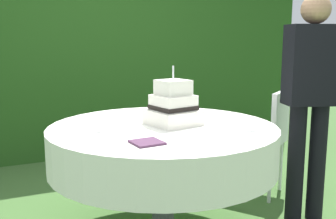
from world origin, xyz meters
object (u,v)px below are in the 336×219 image
Objects in this scene: garden_chair at (268,132)px; wedding_cake at (173,107)px; serving_plate_left at (106,130)px; standing_person at (311,93)px; serving_plate_near at (248,129)px; cake_table at (163,146)px; serving_plate_far at (184,109)px; napkin_stack at (147,142)px.

wedding_cake is at bearing -161.56° from garden_chair.
standing_person reaches higher than serving_plate_left.
serving_plate_near is (0.34, -0.33, -0.11)m from wedding_cake.
standing_person is at bearing -94.49° from garden_chair.
cake_table is at bearing 0.71° from serving_plate_left.
serving_plate_near is 0.87× the size of serving_plate_far.
wedding_cake is 3.19× the size of serving_plate_left.
serving_plate_near is 0.08× the size of standing_person.
garden_chair is 0.63m from standing_person.
garden_chair is at bearing -7.79° from serving_plate_far.
serving_plate_left is 1.54m from garden_chair.
wedding_cake is 0.42× the size of garden_chair.
serving_plate_far is (-0.04, 0.77, 0.00)m from serving_plate_near.
wedding_cake is at bearing 10.30° from cake_table.
standing_person is (0.99, -0.15, 0.05)m from wedding_cake.
wedding_cake reaches higher than cake_table.
standing_person is (1.32, 0.23, 0.16)m from napkin_stack.
standing_person reaches higher than napkin_stack.
garden_chair is at bearing 44.31° from serving_plate_near.
standing_person is (1.44, -0.13, 0.16)m from serving_plate_left.
cake_table is at bearing -162.12° from garden_chair.
wedding_cake is at bearing 49.00° from napkin_stack.
wedding_cake is 2.53× the size of serving_plate_far.
serving_plate_left is 0.38m from napkin_stack.
serving_plate_far is at bearing 172.21° from garden_chair.
serving_plate_far is 0.09× the size of standing_person.
garden_chair is at bearing 17.88° from cake_table.
wedding_cake is 2.90× the size of serving_plate_near.
garden_chair is (1.35, 0.72, -0.23)m from napkin_stack.
garden_chair reaches higher than serving_plate_far.
serving_plate_left is at bearing -177.58° from wedding_cake.
napkin_stack is 0.10× the size of standing_person.
garden_chair reaches higher than serving_plate_left.
wedding_cake is 1.00m from standing_person.
serving_plate_far is (0.38, 0.46, 0.14)m from cake_table.
standing_person reaches higher than cake_table.
serving_plate_near is 0.99m from garden_chair.
wedding_cake reaches higher than serving_plate_far.
serving_plate_far is at bearing 55.82° from wedding_cake.
serving_plate_near reaches higher than cake_table.
serving_plate_near is 1.10× the size of serving_plate_left.
serving_plate_far is 0.77m from garden_chair.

